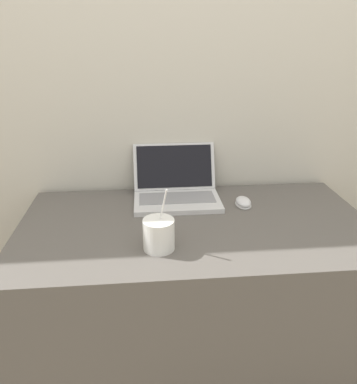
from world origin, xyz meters
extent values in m
cube|color=silver|center=(0.00, 0.74, 1.25)|extent=(7.00, 0.04, 2.50)
cube|color=#5B5651|center=(0.00, 0.35, 0.35)|extent=(1.32, 0.70, 0.71)
cube|color=silver|center=(-0.05, 0.52, 0.72)|extent=(0.36, 0.21, 0.02)
cube|color=gray|center=(-0.05, 0.54, 0.73)|extent=(0.31, 0.12, 0.00)
cube|color=silver|center=(-0.05, 0.67, 0.82)|extent=(0.36, 0.09, 0.19)
cube|color=black|center=(-0.05, 0.66, 0.82)|extent=(0.33, 0.08, 0.17)
cylinder|color=white|center=(-0.15, 0.18, 0.76)|extent=(0.10, 0.10, 0.11)
cylinder|color=black|center=(-0.15, 0.18, 0.81)|extent=(0.09, 0.09, 0.01)
cylinder|color=white|center=(-0.13, 0.18, 0.84)|extent=(0.04, 0.06, 0.18)
ellipsoid|color=white|center=(0.22, 0.48, 0.71)|extent=(0.06, 0.10, 0.01)
ellipsoid|color=silver|center=(0.22, 0.48, 0.72)|extent=(0.06, 0.09, 0.03)
camera|label=1|loc=(-0.18, -0.89, 1.36)|focal=35.00mm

